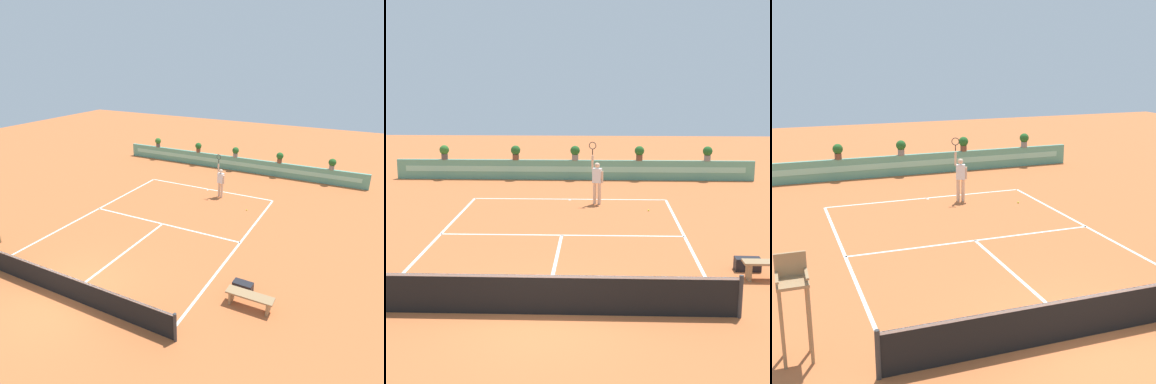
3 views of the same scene
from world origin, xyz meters
TOP-DOWN VIEW (x-y plane):
  - ground_plane at (0.00, 6.00)m, footprint 60.00×60.00m
  - court_lines at (0.00, 6.72)m, footprint 8.32×11.94m
  - net at (0.00, 0.00)m, footprint 8.92×0.10m
  - back_wall_barrier at (0.00, 16.39)m, footprint 18.00×0.21m
  - umpire_chair at (-5.76, 1.26)m, footprint 0.60×0.60m
  - tennis_player at (1.16, 11.02)m, footprint 0.60×0.32m
  - tennis_ball_near_baseline at (3.20, 9.89)m, footprint 0.07×0.07m
  - potted_plant_far_right at (6.65, 16.39)m, footprint 0.48×0.48m
  - potted_plant_centre at (0.05, 16.39)m, footprint 0.48×0.48m
  - potted_plant_right at (3.26, 16.39)m, footprint 0.48×0.48m
  - potted_plant_left at (-2.95, 16.39)m, footprint 0.48×0.48m

SIDE VIEW (x-z plane):
  - ground_plane at x=0.00m, z-range 0.00..0.00m
  - court_lines at x=0.00m, z-range 0.00..0.01m
  - tennis_ball_near_baseline at x=3.20m, z-range 0.00..0.07m
  - back_wall_barrier at x=0.00m, z-range 0.00..1.00m
  - net at x=0.00m, z-range 0.01..1.01m
  - tennis_player at x=1.16m, z-range -0.24..2.34m
  - umpire_chair at x=-5.76m, z-range 0.27..2.41m
  - potted_plant_far_right at x=6.65m, z-range 1.05..1.78m
  - potted_plant_centre at x=0.05m, z-range 1.05..1.78m
  - potted_plant_right at x=3.26m, z-range 1.05..1.78m
  - potted_plant_left at x=-2.95m, z-range 1.05..1.78m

